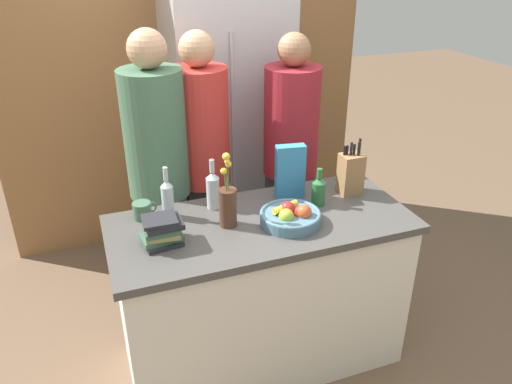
{
  "coord_description": "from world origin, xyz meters",
  "views": [
    {
      "loc": [
        -0.77,
        -2.0,
        2.14
      ],
      "look_at": [
        0.0,
        0.08,
        1.01
      ],
      "focal_mm": 35.0,
      "sensor_mm": 36.0,
      "label": 1
    }
  ],
  "objects_px": {
    "flower_vase": "(228,204)",
    "coffee_mug": "(143,210)",
    "cereal_box": "(290,172)",
    "knife_block": "(351,173)",
    "book_stack": "(162,231)",
    "bottle_vinegar": "(168,198)",
    "refrigerator": "(228,119)",
    "person_in_blue": "(202,159)",
    "person_at_sink": "(158,169)",
    "fruit_bowl": "(291,216)",
    "bottle_wine": "(318,190)",
    "person_in_red_tee": "(291,152)",
    "bottle_oil": "(213,189)"
  },
  "relations": [
    {
      "from": "flower_vase",
      "to": "coffee_mug",
      "type": "relative_size",
      "value": 3.03
    },
    {
      "from": "cereal_box",
      "to": "knife_block",
      "type": "bearing_deg",
      "value": -12.26
    },
    {
      "from": "cereal_box",
      "to": "flower_vase",
      "type": "bearing_deg",
      "value": -156.33
    },
    {
      "from": "book_stack",
      "to": "bottle_vinegar",
      "type": "bearing_deg",
      "value": 72.19
    },
    {
      "from": "refrigerator",
      "to": "flower_vase",
      "type": "bearing_deg",
      "value": -107.28
    },
    {
      "from": "refrigerator",
      "to": "book_stack",
      "type": "distance_m",
      "value": 1.46
    },
    {
      "from": "cereal_box",
      "to": "person_in_blue",
      "type": "distance_m",
      "value": 0.61
    },
    {
      "from": "cereal_box",
      "to": "person_at_sink",
      "type": "height_order",
      "value": "person_at_sink"
    },
    {
      "from": "person_in_blue",
      "to": "book_stack",
      "type": "bearing_deg",
      "value": -125.87
    },
    {
      "from": "flower_vase",
      "to": "person_in_blue",
      "type": "bearing_deg",
      "value": 85.87
    },
    {
      "from": "fruit_bowl",
      "to": "bottle_vinegar",
      "type": "bearing_deg",
      "value": 153.84
    },
    {
      "from": "refrigerator",
      "to": "cereal_box",
      "type": "bearing_deg",
      "value": -88.76
    },
    {
      "from": "knife_block",
      "to": "bottle_wine",
      "type": "relative_size",
      "value": 1.51
    },
    {
      "from": "refrigerator",
      "to": "person_at_sink",
      "type": "height_order",
      "value": "refrigerator"
    },
    {
      "from": "refrigerator",
      "to": "knife_block",
      "type": "xyz_separation_m",
      "value": [
        0.35,
        -1.12,
        0.01
      ]
    },
    {
      "from": "knife_block",
      "to": "coffee_mug",
      "type": "height_order",
      "value": "knife_block"
    },
    {
      "from": "fruit_bowl",
      "to": "bottle_vinegar",
      "type": "distance_m",
      "value": 0.61
    },
    {
      "from": "refrigerator",
      "to": "cereal_box",
      "type": "relative_size",
      "value": 6.8
    },
    {
      "from": "fruit_bowl",
      "to": "person_in_blue",
      "type": "distance_m",
      "value": 0.8
    },
    {
      "from": "cereal_box",
      "to": "bottle_vinegar",
      "type": "relative_size",
      "value": 1.09
    },
    {
      "from": "flower_vase",
      "to": "coffee_mug",
      "type": "height_order",
      "value": "flower_vase"
    },
    {
      "from": "book_stack",
      "to": "knife_block",
      "type": "bearing_deg",
      "value": 8.55
    },
    {
      "from": "flower_vase",
      "to": "person_in_red_tee",
      "type": "relative_size",
      "value": 0.23
    },
    {
      "from": "bottle_wine",
      "to": "person_in_blue",
      "type": "bearing_deg",
      "value": 126.17
    },
    {
      "from": "flower_vase",
      "to": "person_in_red_tee",
      "type": "height_order",
      "value": "person_in_red_tee"
    },
    {
      "from": "book_stack",
      "to": "person_in_red_tee",
      "type": "relative_size",
      "value": 0.12
    },
    {
      "from": "refrigerator",
      "to": "bottle_oil",
      "type": "relative_size",
      "value": 7.42
    },
    {
      "from": "coffee_mug",
      "to": "person_at_sink",
      "type": "distance_m",
      "value": 0.38
    },
    {
      "from": "flower_vase",
      "to": "bottle_oil",
      "type": "relative_size",
      "value": 1.4
    },
    {
      "from": "knife_block",
      "to": "cereal_box",
      "type": "distance_m",
      "value": 0.34
    },
    {
      "from": "cereal_box",
      "to": "person_in_red_tee",
      "type": "distance_m",
      "value": 0.52
    },
    {
      "from": "knife_block",
      "to": "person_in_blue",
      "type": "distance_m",
      "value": 0.89
    },
    {
      "from": "coffee_mug",
      "to": "person_at_sink",
      "type": "relative_size",
      "value": 0.07
    },
    {
      "from": "refrigerator",
      "to": "knife_block",
      "type": "distance_m",
      "value": 1.17
    },
    {
      "from": "cereal_box",
      "to": "bottle_wine",
      "type": "relative_size",
      "value": 1.44
    },
    {
      "from": "bottle_vinegar",
      "to": "person_at_sink",
      "type": "bearing_deg",
      "value": 86.56
    },
    {
      "from": "refrigerator",
      "to": "person_in_blue",
      "type": "relative_size",
      "value": 1.17
    },
    {
      "from": "flower_vase",
      "to": "bottle_vinegar",
      "type": "relative_size",
      "value": 1.4
    },
    {
      "from": "bottle_oil",
      "to": "person_in_red_tee",
      "type": "xyz_separation_m",
      "value": [
        0.63,
        0.45,
        -0.06
      ]
    },
    {
      "from": "fruit_bowl",
      "to": "person_at_sink",
      "type": "height_order",
      "value": "person_at_sink"
    },
    {
      "from": "bottle_oil",
      "to": "coffee_mug",
      "type": "bearing_deg",
      "value": 177.39
    },
    {
      "from": "fruit_bowl",
      "to": "bottle_wine",
      "type": "bearing_deg",
      "value": 31.26
    },
    {
      "from": "refrigerator",
      "to": "bottle_vinegar",
      "type": "bearing_deg",
      "value": -121.46
    },
    {
      "from": "flower_vase",
      "to": "refrigerator",
      "type": "bearing_deg",
      "value": 72.72
    },
    {
      "from": "bottle_vinegar",
      "to": "knife_block",
      "type": "bearing_deg",
      "value": -4.5
    },
    {
      "from": "book_stack",
      "to": "bottle_oil",
      "type": "height_order",
      "value": "bottle_oil"
    },
    {
      "from": "bottle_vinegar",
      "to": "person_in_red_tee",
      "type": "relative_size",
      "value": 0.16
    },
    {
      "from": "bottle_wine",
      "to": "person_in_blue",
      "type": "distance_m",
      "value": 0.78
    },
    {
      "from": "refrigerator",
      "to": "person_in_blue",
      "type": "bearing_deg",
      "value": -121.0
    },
    {
      "from": "fruit_bowl",
      "to": "bottle_wine",
      "type": "distance_m",
      "value": 0.25
    }
  ]
}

